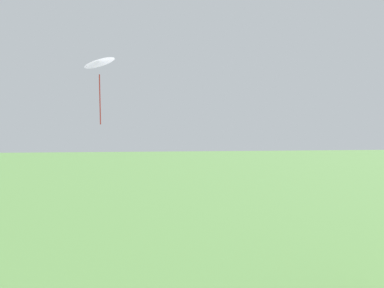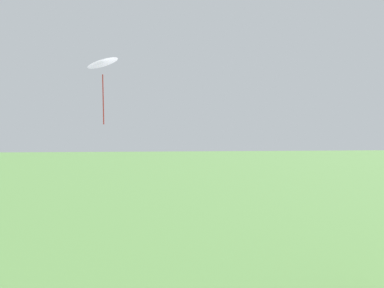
{
  "view_description": "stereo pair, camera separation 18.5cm",
  "coord_description": "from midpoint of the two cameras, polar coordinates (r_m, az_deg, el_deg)",
  "views": [
    {
      "loc": [
        -0.69,
        -2.67,
        7.82
      ],
      "look_at": [
        0.0,
        8.43,
        6.63
      ],
      "focal_mm": 40.0,
      "sensor_mm": 36.0,
      "label": 1
    },
    {
      "loc": [
        -0.5,
        -2.68,
        7.82
      ],
      "look_at": [
        0.0,
        8.43,
        6.63
      ],
      "focal_mm": 40.0,
      "sensor_mm": 36.0,
      "label": 2
    }
  ],
  "objects": [
    {
      "name": "kite_white_delta",
      "position": [
        19.36,
        -12.56,
        10.54
      ],
      "size": [
        1.87,
        1.85,
        3.07
      ],
      "color": "white"
    }
  ]
}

